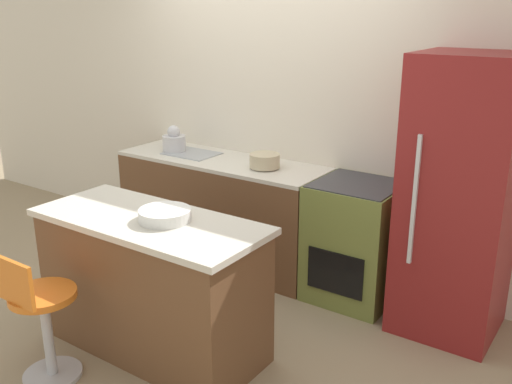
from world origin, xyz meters
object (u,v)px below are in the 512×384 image
Objects in this scene: refrigerator at (459,199)px; mixing_bowl at (265,161)px; stool_chair at (42,318)px; oven_range at (355,241)px; kettle at (174,141)px.

mixing_bowl is (-1.49, -0.00, 0.03)m from refrigerator.
refrigerator reaches higher than stool_chair.
oven_range is 1.80m from kettle.
mixing_bowl reaches higher than stool_chair.
mixing_bowl is at bearing -178.28° from oven_range.
refrigerator is at bearing 0.18° from mixing_bowl.
oven_range is 0.93m from mixing_bowl.
mixing_bowl is at bearing 82.54° from stool_chair.
oven_range is at bearing 1.72° from mixing_bowl.
kettle is (-1.72, -0.02, 0.53)m from oven_range.
stool_chair is at bearing -70.04° from kettle.
kettle is at bearing 180.00° from mixing_bowl.
oven_range reaches higher than stool_chair.
refrigerator reaches higher than oven_range.
refrigerator is at bearing 47.73° from stool_chair.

